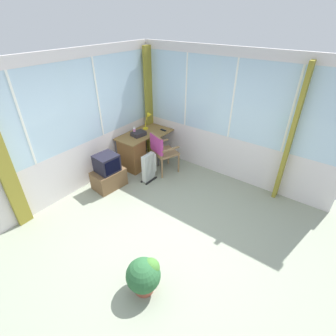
{
  "coord_description": "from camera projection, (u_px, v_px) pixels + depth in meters",
  "views": [
    {
      "loc": [
        -2.33,
        -1.86,
        3.18
      ],
      "look_at": [
        0.69,
        0.4,
        0.8
      ],
      "focal_mm": 26.75,
      "sensor_mm": 36.0,
      "label": 1
    }
  ],
  "objects": [
    {
      "name": "spray_bottle",
      "position": [
        134.0,
        131.0,
        5.68
      ],
      "size": [
        0.06,
        0.06,
        0.22
      ],
      "color": "pink",
      "rests_on": "desk"
    },
    {
      "name": "space_heater",
      "position": [
        149.0,
        167.0,
        5.38
      ],
      "size": [
        0.39,
        0.18,
        0.64
      ],
      "color": "silver",
      "rests_on": "ground"
    },
    {
      "name": "ground",
      "position": [
        163.0,
        234.0,
        4.23
      ],
      "size": [
        5.49,
        5.33,
        0.06
      ],
      "primitive_type": "cube",
      "color": "gray"
    },
    {
      "name": "east_window_panel",
      "position": [
        231.0,
        119.0,
        5.05
      ],
      "size": [
        0.07,
        4.33,
        2.66
      ],
      "color": "silver",
      "rests_on": "ground"
    },
    {
      "name": "potted_plant",
      "position": [
        144.0,
        275.0,
        3.22
      ],
      "size": [
        0.45,
        0.45,
        0.53
      ],
      "color": "#A4513B",
      "rests_on": "ground"
    },
    {
      "name": "paper_tray",
      "position": [
        139.0,
        134.0,
        5.68
      ],
      "size": [
        0.34,
        0.28,
        0.09
      ],
      "primitive_type": "cube",
      "rotation": [
        0.0,
        0.0,
        -0.19
      ],
      "color": "#2A272B",
      "rests_on": "desk"
    },
    {
      "name": "north_window_panel",
      "position": [
        68.0,
        129.0,
        4.62
      ],
      "size": [
        4.49,
        0.07,
        2.66
      ],
      "color": "silver",
      "rests_on": "ground"
    },
    {
      "name": "wooden_armchair",
      "position": [
        160.0,
        149.0,
        5.49
      ],
      "size": [
        0.62,
        0.62,
        0.95
      ],
      "color": "olive",
      "rests_on": "ground"
    },
    {
      "name": "curtain_north_left",
      "position": [
        1.0,
        159.0,
        3.77
      ],
      "size": [
        0.24,
        0.08,
        2.56
      ],
      "primitive_type": "cube",
      "rotation": [
        0.0,
        0.0,
        0.03
      ],
      "color": "olive",
      "rests_on": "ground"
    },
    {
      "name": "curtain_east_far",
      "position": [
        291.0,
        138.0,
        4.42
      ],
      "size": [
        0.24,
        0.07,
        2.56
      ],
      "primitive_type": "cube",
      "rotation": [
        0.0,
        0.0,
        0.0
      ],
      "color": "olive",
      "rests_on": "ground"
    },
    {
      "name": "tv_remote",
      "position": [
        163.0,
        130.0,
        5.94
      ],
      "size": [
        0.05,
        0.15,
        0.02
      ],
      "primitive_type": "cube",
      "rotation": [
        0.0,
        0.0,
        -0.06
      ],
      "color": "black",
      "rests_on": "desk"
    },
    {
      "name": "curtain_corner",
      "position": [
        149.0,
        104.0,
        6.03
      ],
      "size": [
        0.24,
        0.08,
        2.56
      ],
      "primitive_type": "cube",
      "rotation": [
        0.0,
        0.0,
        0.03
      ],
      "color": "olive",
      "rests_on": "ground"
    },
    {
      "name": "tv_on_stand",
      "position": [
        108.0,
        173.0,
        5.17
      ],
      "size": [
        0.68,
        0.5,
        0.75
      ],
      "color": "brown",
      "rests_on": "ground"
    },
    {
      "name": "desk_lamp",
      "position": [
        149.0,
        118.0,
        5.92
      ],
      "size": [
        0.23,
        0.2,
        0.4
      ],
      "color": "yellow",
      "rests_on": "desk"
    },
    {
      "name": "desk",
      "position": [
        133.0,
        152.0,
        5.78
      ],
      "size": [
        1.26,
        0.77,
        0.76
      ],
      "color": "olive",
      "rests_on": "ground"
    }
  ]
}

